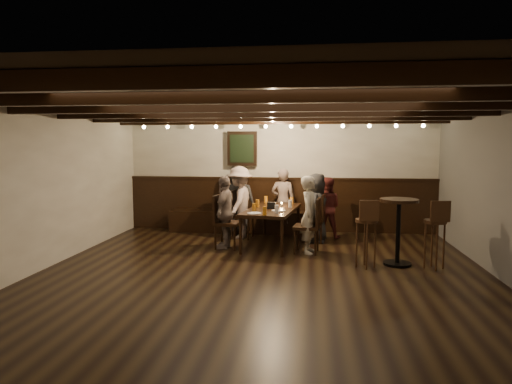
# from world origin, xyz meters

# --- Properties ---
(room) EXTENTS (7.00, 7.00, 7.00)m
(room) POSITION_xyz_m (-0.29, 2.21, 1.07)
(room) COLOR black
(room) RESTS_ON ground
(dining_table) EXTENTS (1.03, 1.89, 0.68)m
(dining_table) POSITION_xyz_m (-0.05, 2.06, 0.62)
(dining_table) COLOR black
(dining_table) RESTS_ON floor
(chair_left_near) EXTENTS (0.48, 0.48, 0.94)m
(chair_left_near) POSITION_xyz_m (-0.70, 2.60, 0.29)
(chair_left_near) COLOR black
(chair_left_near) RESTS_ON floor
(chair_left_far) EXTENTS (0.48, 0.48, 0.95)m
(chair_left_far) POSITION_xyz_m (-0.82, 1.70, 0.29)
(chair_left_far) COLOR black
(chair_left_far) RESTS_ON floor
(chair_right_near) EXTENTS (0.46, 0.46, 0.91)m
(chair_right_near) POSITION_xyz_m (0.72, 2.41, 0.28)
(chair_right_near) COLOR black
(chair_right_near) RESTS_ON floor
(chair_right_far) EXTENTS (0.48, 0.48, 0.93)m
(chair_right_far) POSITION_xyz_m (0.61, 1.52, 0.29)
(chair_right_far) COLOR black
(chair_right_far) RESTS_ON floor
(person_bench_left) EXTENTS (0.74, 0.53, 1.41)m
(person_bench_left) POSITION_xyz_m (-0.83, 3.07, 0.71)
(person_bench_left) COLOR #272729
(person_bench_left) RESTS_ON floor
(person_bench_centre) EXTENTS (0.53, 0.38, 1.35)m
(person_bench_centre) POSITION_xyz_m (0.08, 3.10, 0.68)
(person_bench_centre) COLOR gray
(person_bench_centre) RESTS_ON floor
(person_bench_right) EXTENTS (0.64, 0.52, 1.20)m
(person_bench_right) POSITION_xyz_m (0.96, 2.84, 0.60)
(person_bench_right) COLOR maroon
(person_bench_right) RESTS_ON floor
(person_left_near) EXTENTS (0.64, 0.97, 1.41)m
(person_left_near) POSITION_xyz_m (-0.73, 2.60, 0.71)
(person_left_near) COLOR #A5918B
(person_left_near) RESTS_ON floor
(person_left_far) EXTENTS (0.41, 0.79, 1.29)m
(person_left_far) POSITION_xyz_m (-0.85, 1.71, 0.65)
(person_left_far) COLOR gray
(person_left_far) RESTS_ON floor
(person_right_near) EXTENTS (0.49, 0.68, 1.30)m
(person_right_near) POSITION_xyz_m (0.75, 2.41, 0.65)
(person_right_near) COLOR #252527
(person_right_near) RESTS_ON floor
(person_right_far) EXTENTS (0.37, 0.51, 1.31)m
(person_right_far) POSITION_xyz_m (0.64, 1.52, 0.66)
(person_right_far) COLOR #BDB7A0
(person_right_far) RESTS_ON floor
(pint_a) EXTENTS (0.07, 0.07, 0.14)m
(pint_a) POSITION_xyz_m (-0.24, 2.79, 0.75)
(pint_a) COLOR #BF7219
(pint_a) RESTS_ON dining_table
(pint_b) EXTENTS (0.07, 0.07, 0.14)m
(pint_b) POSITION_xyz_m (0.28, 2.67, 0.75)
(pint_b) COLOR #BF7219
(pint_b) RESTS_ON dining_table
(pint_c) EXTENTS (0.07, 0.07, 0.14)m
(pint_c) POSITION_xyz_m (-0.33, 2.20, 0.75)
(pint_c) COLOR #BF7219
(pint_c) RESTS_ON dining_table
(pint_d) EXTENTS (0.07, 0.07, 0.14)m
(pint_d) POSITION_xyz_m (0.28, 2.22, 0.75)
(pint_d) COLOR silver
(pint_d) RESTS_ON dining_table
(pint_e) EXTENTS (0.07, 0.07, 0.14)m
(pint_e) POSITION_xyz_m (-0.32, 1.64, 0.75)
(pint_e) COLOR #BF7219
(pint_e) RESTS_ON dining_table
(pint_f) EXTENTS (0.07, 0.07, 0.14)m
(pint_f) POSITION_xyz_m (0.08, 1.49, 0.75)
(pint_f) COLOR silver
(pint_f) RESTS_ON dining_table
(pint_g) EXTENTS (0.07, 0.07, 0.14)m
(pint_g) POSITION_xyz_m (-0.10, 1.26, 0.75)
(pint_g) COLOR #BF7219
(pint_g) RESTS_ON dining_table
(plate_near) EXTENTS (0.24, 0.24, 0.01)m
(plate_near) POSITION_xyz_m (-0.29, 1.38, 0.68)
(plate_near) COLOR white
(plate_near) RESTS_ON dining_table
(plate_far) EXTENTS (0.24, 0.24, 0.01)m
(plate_far) POSITION_xyz_m (0.09, 1.74, 0.68)
(plate_far) COLOR white
(plate_far) RESTS_ON dining_table
(condiment_caddy) EXTENTS (0.15, 0.10, 0.12)m
(condiment_caddy) POSITION_xyz_m (-0.05, 2.01, 0.74)
(condiment_caddy) COLOR black
(condiment_caddy) RESTS_ON dining_table
(candle) EXTENTS (0.05, 0.05, 0.05)m
(candle) POSITION_xyz_m (0.11, 2.34, 0.70)
(candle) COLOR beige
(candle) RESTS_ON dining_table
(high_top_table) EXTENTS (0.57, 0.57, 1.02)m
(high_top_table) POSITION_xyz_m (1.98, 0.90, 0.67)
(high_top_table) COLOR black
(high_top_table) RESTS_ON floor
(bar_stool_left) EXTENTS (0.33, 0.35, 1.03)m
(bar_stool_left) POSITION_xyz_m (1.48, 0.69, 0.38)
(bar_stool_left) COLOR #362311
(bar_stool_left) RESTS_ON floor
(bar_stool_right) EXTENTS (0.33, 0.35, 1.03)m
(bar_stool_right) POSITION_xyz_m (2.48, 0.74, 0.38)
(bar_stool_right) COLOR #362311
(bar_stool_right) RESTS_ON floor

